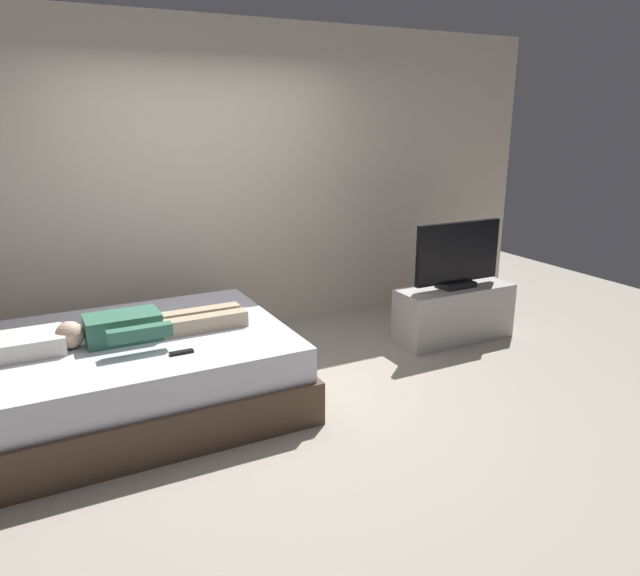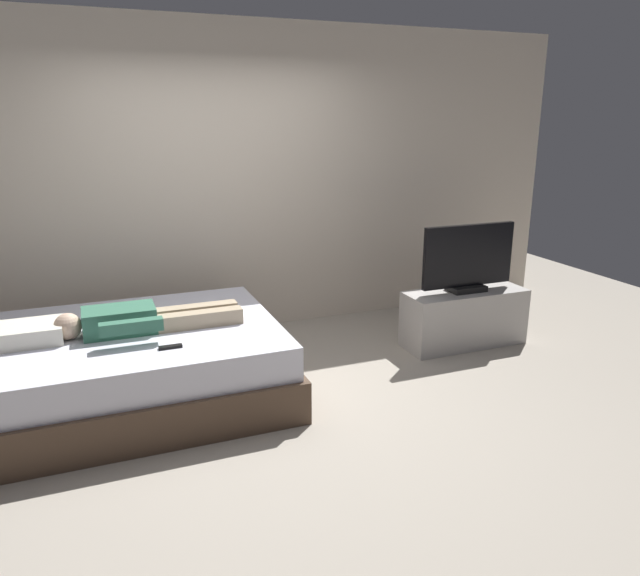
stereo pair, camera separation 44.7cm
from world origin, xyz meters
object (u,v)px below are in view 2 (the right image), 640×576
Objects in this scene: pillow at (24,334)px; person at (139,320)px; tv at (468,259)px; tv_stand at (464,318)px; bed at (138,365)px; remote at (170,347)px.

pillow is 0.73m from person.
tv is (2.78, 0.11, 0.16)m from person.
person reaches higher than pillow.
person is at bearing -4.35° from pillow.
tv_stand is at bearing 0.82° from pillow.
person is at bearing -177.82° from tv_stand.
tv is (3.51, 0.05, 0.18)m from pillow.
remote reaches higher than bed.
tv_stand is (2.81, 0.05, -0.01)m from bed.
pillow is at bearing 152.44° from remote.
tv is (2.63, 0.51, 0.24)m from remote.
remote reaches higher than tv_stand.
bed is at bearing -178.98° from tv_stand.
bed is 13.63× the size of remote.
bed is at bearing -178.98° from tv.
bed is 2.81m from tv_stand.
tv is (-0.00, -0.00, 0.53)m from tv_stand.
bed is 2.32× the size of tv.
person is 8.40× the size of remote.
tv_stand is at bearing 1.02° from bed.
bed is at bearing 111.36° from remote.
pillow is 0.38× the size of person.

